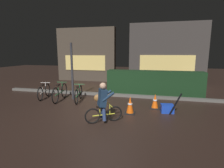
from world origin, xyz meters
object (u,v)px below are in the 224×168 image
(parked_bike_left_mid, at_px, (60,92))
(traffic_cone_far, at_px, (155,101))
(closed_umbrella, at_px, (175,104))
(blue_crate, at_px, (167,108))
(street_post, at_px, (72,72))
(parked_bike_center_left, at_px, (79,94))
(traffic_cone_near, at_px, (130,105))
(cyclist, at_px, (103,102))
(parked_bike_leftmost, at_px, (44,91))

(parked_bike_left_mid, xyz_separation_m, traffic_cone_far, (4.15, -0.18, -0.08))
(traffic_cone_far, distance_m, closed_umbrella, 0.94)
(blue_crate, bearing_deg, parked_bike_left_mid, 172.82)
(street_post, relative_size, traffic_cone_far, 4.45)
(street_post, bearing_deg, blue_crate, -12.36)
(parked_bike_center_left, bearing_deg, traffic_cone_near, -126.39)
(street_post, xyz_separation_m, cyclist, (2.12, -2.29, -0.65))
(closed_umbrella, bearing_deg, cyclist, -135.91)
(parked_bike_center_left, bearing_deg, closed_umbrella, -115.90)
(street_post, xyz_separation_m, traffic_cone_far, (3.68, -0.50, -1.00))
(parked_bike_left_mid, relative_size, parked_bike_center_left, 1.11)
(parked_bike_leftmost, height_order, parked_bike_left_mid, parked_bike_left_mid)
(parked_bike_leftmost, xyz_separation_m, traffic_cone_near, (4.24, -1.15, -0.03))
(blue_crate, bearing_deg, parked_bike_center_left, 170.16)
(traffic_cone_near, height_order, blue_crate, traffic_cone_near)
(parked_bike_center_left, xyz_separation_m, traffic_cone_near, (2.43, -1.04, -0.04))
(parked_bike_center_left, xyz_separation_m, traffic_cone_far, (3.29, -0.25, -0.06))
(parked_bike_center_left, height_order, closed_umbrella, closed_umbrella)
(parked_bike_center_left, relative_size, closed_umbrella, 1.82)
(parked_bike_left_mid, relative_size, cyclist, 1.37)
(street_post, bearing_deg, cyclist, -47.18)
(street_post, distance_m, closed_umbrella, 4.59)
(cyclist, bearing_deg, parked_bike_left_mid, 110.91)
(street_post, relative_size, cyclist, 2.05)
(traffic_cone_far, bearing_deg, parked_bike_leftmost, 176.09)
(traffic_cone_far, distance_m, cyclist, 2.40)
(street_post, xyz_separation_m, parked_bike_center_left, (0.39, -0.26, -0.95))
(parked_bike_left_mid, relative_size, traffic_cone_far, 2.98)
(parked_bike_leftmost, distance_m, closed_umbrella, 5.85)
(traffic_cone_far, relative_size, closed_umbrella, 0.68)
(cyclist, bearing_deg, traffic_cone_near, 22.37)
(cyclist, distance_m, closed_umbrella, 2.52)
(parked_bike_left_mid, bearing_deg, cyclist, -135.56)
(traffic_cone_far, relative_size, cyclist, 0.46)
(cyclist, bearing_deg, traffic_cone_far, 16.85)
(street_post, relative_size, closed_umbrella, 3.01)
(street_post, height_order, parked_bike_center_left, street_post)
(traffic_cone_far, bearing_deg, street_post, 172.24)
(parked_bike_left_mid, distance_m, blue_crate, 4.62)
(traffic_cone_near, height_order, traffic_cone_far, traffic_cone_near)
(parked_bike_leftmost, distance_m, parked_bike_left_mid, 0.96)
(parked_bike_left_mid, height_order, traffic_cone_near, parked_bike_left_mid)
(traffic_cone_far, distance_m, blue_crate, 0.60)
(traffic_cone_near, xyz_separation_m, cyclist, (-0.71, -0.99, 0.33))
(parked_bike_left_mid, distance_m, traffic_cone_far, 4.16)
(traffic_cone_far, height_order, cyclist, cyclist)
(parked_bike_center_left, xyz_separation_m, cyclist, (1.72, -2.03, 0.30))
(parked_bike_leftmost, bearing_deg, closed_umbrella, -114.22)
(blue_crate, bearing_deg, closed_umbrella, -45.87)
(blue_crate, height_order, cyclist, cyclist)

